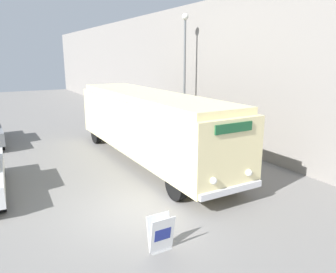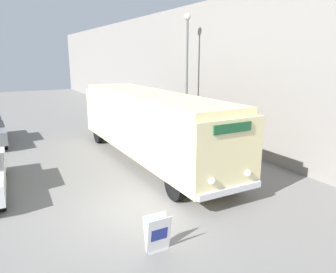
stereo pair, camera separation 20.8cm
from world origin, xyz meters
name	(u,v)px [view 2 (the right image)]	position (x,y,z in m)	size (l,w,h in m)	color
ground_plane	(137,214)	(0.00, 0.00, 0.00)	(80.00, 80.00, 0.00)	slate
building_wall_right	(177,70)	(7.25, 10.00, 3.72)	(0.30, 60.00, 7.43)	gray
vintage_bus	(150,122)	(2.60, 4.47, 1.75)	(2.50, 11.30, 3.06)	black
sign_board	(158,234)	(-0.32, -2.01, 0.44)	(0.62, 0.34, 0.91)	gray
streetlamp	(187,60)	(6.18, 7.14, 4.37)	(0.36, 0.36, 6.79)	#595E60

